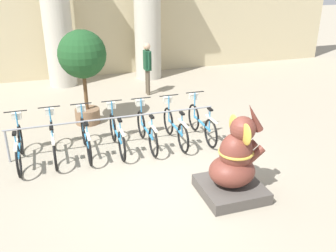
{
  "coord_description": "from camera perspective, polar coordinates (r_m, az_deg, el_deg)",
  "views": [
    {
      "loc": [
        -2.09,
        -6.02,
        3.95
      ],
      "look_at": [
        0.07,
        0.55,
        1.0
      ],
      "focal_mm": 40.0,
      "sensor_mm": 36.0,
      "label": 1
    }
  ],
  "objects": [
    {
      "name": "bicycle_6",
      "position": [
        9.28,
        5.1,
        0.62
      ],
      "size": [
        0.48,
        1.78,
        1.06
      ],
      "color": "black",
      "rests_on": "ground_plane"
    },
    {
      "name": "potted_tree",
      "position": [
        10.0,
        -12.88,
        9.79
      ],
      "size": [
        1.24,
        1.24,
        2.51
      ],
      "color": "brown",
      "rests_on": "ground_plane"
    },
    {
      "name": "column_left",
      "position": [
        13.69,
        -16.75,
        16.62
      ],
      "size": [
        1.22,
        1.22,
        5.16
      ],
      "color": "#BCB7A8",
      "rests_on": "ground_plane"
    },
    {
      "name": "bicycle_3",
      "position": [
        8.71,
        -7.82,
        -1.06
      ],
      "size": [
        0.48,
        1.78,
        1.06
      ],
      "color": "black",
      "rests_on": "ground_plane"
    },
    {
      "name": "bicycle_4",
      "position": [
        8.83,
        -3.29,
        -0.55
      ],
      "size": [
        0.48,
        1.78,
        1.06
      ],
      "color": "black",
      "rests_on": "ground_plane"
    },
    {
      "name": "ground_plane",
      "position": [
        7.5,
        0.8,
        -8.7
      ],
      "size": [
        60.0,
        60.0,
        0.0
      ],
      "primitive_type": "plane",
      "color": "#9E937F"
    },
    {
      "name": "bicycle_5",
      "position": [
        9.01,
        1.05,
        -0.0
      ],
      "size": [
        0.48,
        1.78,
        1.06
      ],
      "color": "black",
      "rests_on": "ground_plane"
    },
    {
      "name": "elephant_statue",
      "position": [
        6.98,
        10.07,
        -5.94
      ],
      "size": [
        1.13,
        1.13,
        1.8
      ],
      "color": "#4C4742",
      "rests_on": "ground_plane"
    },
    {
      "name": "person_pedestrian",
      "position": [
        12.38,
        -3.17,
        9.41
      ],
      "size": [
        0.23,
        0.47,
        1.71
      ],
      "color": "brown",
      "rests_on": "ground_plane"
    },
    {
      "name": "column_right",
      "position": [
        14.17,
        -3.19,
        17.69
      ],
      "size": [
        1.22,
        1.22,
        5.16
      ],
      "color": "#BCB7A8",
      "rests_on": "ground_plane"
    },
    {
      "name": "bicycle_2",
      "position": [
        8.65,
        -12.44,
        -1.59
      ],
      "size": [
        0.48,
        1.78,
        1.06
      ],
      "color": "black",
      "rests_on": "ground_plane"
    },
    {
      "name": "bike_rack",
      "position": [
        8.74,
        -8.04,
        0.51
      ],
      "size": [
        4.84,
        0.05,
        0.77
      ],
      "color": "gray",
      "rests_on": "ground_plane"
    },
    {
      "name": "bicycle_0",
      "position": [
        8.62,
        -21.74,
        -2.88
      ],
      "size": [
        0.48,
        1.78,
        1.06
      ],
      "color": "black",
      "rests_on": "ground_plane"
    },
    {
      "name": "bicycle_1",
      "position": [
        8.64,
        -17.09,
        -2.16
      ],
      "size": [
        0.48,
        1.78,
        1.06
      ],
      "color": "black",
      "rests_on": "ground_plane"
    }
  ]
}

